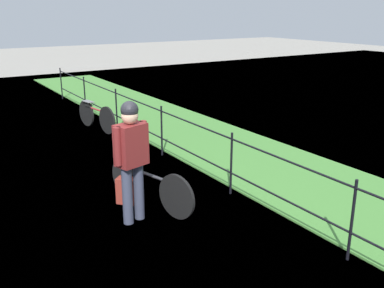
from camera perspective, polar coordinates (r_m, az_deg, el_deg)
The scene contains 9 objects.
ground_plane at distance 5.99m, azimuth -12.78°, elevation -11.07°, with size 60.00×60.00×0.00m, color gray.
grass_strip at distance 7.79m, azimuth 12.99°, elevation -4.11°, with size 27.00×2.40×0.03m, color #478438.
iron_fence at distance 6.74m, azimuth 5.19°, elevation -1.90°, with size 18.04×0.04×1.01m.
bicycle_main at distance 6.40m, azimuth -5.62°, elevation -5.37°, with size 1.67×0.50×0.65m.
wooden_crate at distance 6.53m, azimuth -8.07°, elevation -0.97°, with size 0.40×0.30×0.25m, color brown.
terrier_dog at distance 6.45m, azimuth -8.01°, elevation 0.68°, with size 0.32×0.21×0.18m.
cyclist_person at distance 5.77m, azimuth -7.97°, elevation -1.01°, with size 0.36×0.52×1.68m.
backpack_on_paving at distance 6.61m, azimuth -8.57°, elevation -6.06°, with size 0.28×0.18×0.40m, color maroon.
bicycle_parked at distance 10.73m, azimuth -12.47°, elevation 3.65°, with size 1.61×0.32×0.65m.
Camera 1 is at (5.02, -1.65, 2.80)m, focal length 40.63 mm.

